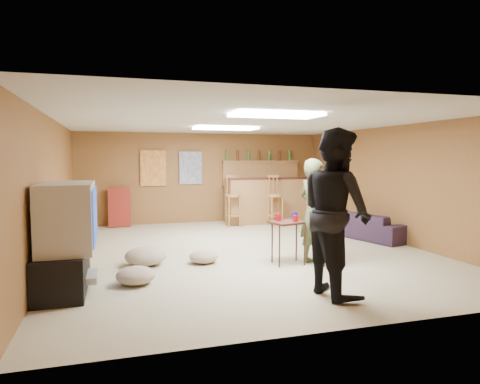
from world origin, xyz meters
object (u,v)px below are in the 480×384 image
object	(u,v)px
bar_counter	(267,200)
person_black	(336,212)
person_olive	(314,212)
tray_table	(288,243)
tv_body	(67,216)
sofa	(367,225)

from	to	relation	value
bar_counter	person_black	bearing A→B (deg)	-101.78
person_olive	tray_table	xyz separation A→B (m)	(-0.36, 0.12, -0.47)
tv_body	sofa	size ratio (longest dim) A/B	0.62
person_olive	person_black	bearing A→B (deg)	148.71
sofa	tv_body	bearing A→B (deg)	94.15
person_olive	sofa	size ratio (longest dim) A/B	0.89
tv_body	person_black	world-z (taller)	person_black
tv_body	sofa	bearing A→B (deg)	19.93
tv_body	person_black	xyz separation A→B (m)	(3.01, -1.01, 0.07)
person_olive	sofa	world-z (taller)	person_olive
person_olive	sofa	bearing A→B (deg)	-65.68
tv_body	bar_counter	bearing A→B (deg)	47.00
tv_body	person_olive	bearing A→B (deg)	5.36
tv_body	sofa	distance (m)	5.73
bar_counter	tray_table	xyz separation A→B (m)	(-1.12, -4.01, -0.23)
bar_counter	tv_body	bearing A→B (deg)	-133.00
tv_body	sofa	xyz separation A→B (m)	(5.35, 1.94, -0.64)
bar_counter	sofa	size ratio (longest dim) A/B	1.12
person_black	bar_counter	bearing A→B (deg)	-15.75
tv_body	tray_table	world-z (taller)	tv_body
tv_body	bar_counter	xyz separation A→B (m)	(4.15, 4.45, -0.35)
person_olive	tray_table	world-z (taller)	person_olive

